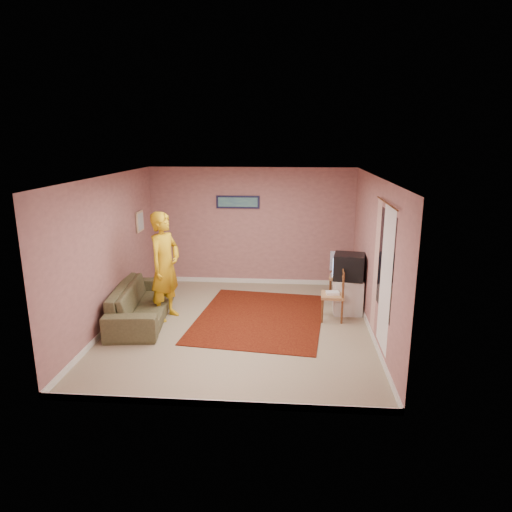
# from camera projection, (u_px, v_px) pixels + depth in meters

# --- Properties ---
(ground) EXTENTS (5.00, 5.00, 0.00)m
(ground) POSITION_uv_depth(u_px,v_px,m) (239.00, 326.00, 7.99)
(ground) COLOR gray
(ground) RESTS_ON ground
(wall_back) EXTENTS (4.50, 0.02, 2.60)m
(wall_back) POSITION_uv_depth(u_px,v_px,m) (252.00, 227.00, 10.08)
(wall_back) COLOR #AD7471
(wall_back) RESTS_ON ground
(wall_front) EXTENTS (4.50, 0.02, 2.60)m
(wall_front) POSITION_uv_depth(u_px,v_px,m) (214.00, 308.00, 5.26)
(wall_front) COLOR #AD7471
(wall_front) RESTS_ON ground
(wall_left) EXTENTS (0.02, 5.00, 2.60)m
(wall_left) POSITION_uv_depth(u_px,v_px,m) (109.00, 252.00, 7.84)
(wall_left) COLOR #AD7471
(wall_left) RESTS_ON ground
(wall_right) EXTENTS (0.02, 5.00, 2.60)m
(wall_right) POSITION_uv_depth(u_px,v_px,m) (375.00, 257.00, 7.50)
(wall_right) COLOR #AD7471
(wall_right) RESTS_ON ground
(ceiling) EXTENTS (4.50, 5.00, 0.02)m
(ceiling) POSITION_uv_depth(u_px,v_px,m) (238.00, 177.00, 7.34)
(ceiling) COLOR white
(ceiling) RESTS_ON wall_back
(baseboard_back) EXTENTS (4.50, 0.02, 0.10)m
(baseboard_back) POSITION_uv_depth(u_px,v_px,m) (252.00, 281.00, 10.38)
(baseboard_back) COLOR white
(baseboard_back) RESTS_ON ground
(baseboard_front) EXTENTS (4.50, 0.02, 0.10)m
(baseboard_front) POSITION_uv_depth(u_px,v_px,m) (216.00, 404.00, 5.58)
(baseboard_front) COLOR white
(baseboard_front) RESTS_ON ground
(baseboard_left) EXTENTS (0.02, 5.00, 0.10)m
(baseboard_left) POSITION_uv_depth(u_px,v_px,m) (115.00, 320.00, 8.15)
(baseboard_left) COLOR white
(baseboard_left) RESTS_ON ground
(baseboard_right) EXTENTS (0.02, 5.00, 0.10)m
(baseboard_right) POSITION_uv_depth(u_px,v_px,m) (369.00, 328.00, 7.81)
(baseboard_right) COLOR white
(baseboard_right) RESTS_ON ground
(window) EXTENTS (0.01, 1.10, 1.50)m
(window) POSITION_uv_depth(u_px,v_px,m) (386.00, 263.00, 6.59)
(window) COLOR black
(window) RESTS_ON wall_right
(curtain_sheer) EXTENTS (0.01, 0.75, 2.10)m
(curtain_sheer) POSITION_uv_depth(u_px,v_px,m) (386.00, 279.00, 6.50)
(curtain_sheer) COLOR white
(curtain_sheer) RESTS_ON wall_right
(curtain_floral) EXTENTS (0.01, 0.35, 2.10)m
(curtain_floral) POSITION_uv_depth(u_px,v_px,m) (376.00, 266.00, 7.17)
(curtain_floral) COLOR beige
(curtain_floral) RESTS_ON wall_right
(curtain_rod) EXTENTS (0.02, 1.40, 0.02)m
(curtain_rod) POSITION_uv_depth(u_px,v_px,m) (387.00, 203.00, 6.38)
(curtain_rod) COLOR brown
(curtain_rod) RESTS_ON wall_right
(picture_back) EXTENTS (0.95, 0.04, 0.28)m
(picture_back) POSITION_uv_depth(u_px,v_px,m) (238.00, 202.00, 9.93)
(picture_back) COLOR black
(picture_back) RESTS_ON wall_back
(picture_left) EXTENTS (0.04, 0.38, 0.42)m
(picture_left) POSITION_uv_depth(u_px,v_px,m) (140.00, 221.00, 9.32)
(picture_left) COLOR beige
(picture_left) RESTS_ON wall_left
(area_rug) EXTENTS (2.53, 3.02, 0.01)m
(area_rug) POSITION_uv_depth(u_px,v_px,m) (260.00, 317.00, 8.37)
(area_rug) COLOR black
(area_rug) RESTS_ON ground
(tv_cabinet) EXTENTS (0.52, 0.48, 0.67)m
(tv_cabinet) POSITION_uv_depth(u_px,v_px,m) (347.00, 296.00, 8.55)
(tv_cabinet) COLOR silver
(tv_cabinet) RESTS_ON ground
(crt_tv) EXTENTS (0.62, 0.58, 0.47)m
(crt_tv) POSITION_uv_depth(u_px,v_px,m) (349.00, 267.00, 8.41)
(crt_tv) COLOR black
(crt_tv) RESTS_ON tv_cabinet
(chair_a) EXTENTS (0.46, 0.45, 0.50)m
(chair_a) POSITION_uv_depth(u_px,v_px,m) (340.00, 272.00, 9.27)
(chair_a) COLOR tan
(chair_a) RESTS_ON ground
(dvd_player) EXTENTS (0.40, 0.33, 0.06)m
(dvd_player) POSITION_uv_depth(u_px,v_px,m) (340.00, 275.00, 9.29)
(dvd_player) COLOR silver
(dvd_player) RESTS_ON chair_a
(blue_throw) EXTENTS (0.38, 0.05, 0.40)m
(blue_throw) POSITION_uv_depth(u_px,v_px,m) (339.00, 261.00, 9.41)
(blue_throw) COLOR #7D96CD
(blue_throw) RESTS_ON chair_a
(chair_b) EXTENTS (0.43, 0.45, 0.51)m
(chair_b) POSITION_uv_depth(u_px,v_px,m) (333.00, 289.00, 8.17)
(chair_b) COLOR tan
(chair_b) RESTS_ON ground
(game_console) EXTENTS (0.25, 0.19, 0.05)m
(game_console) POSITION_uv_depth(u_px,v_px,m) (333.00, 293.00, 8.19)
(game_console) COLOR white
(game_console) RESTS_ON chair_b
(sofa) EXTENTS (1.12, 2.30, 0.65)m
(sofa) POSITION_uv_depth(u_px,v_px,m) (142.00, 302.00, 8.24)
(sofa) COLOR brown
(sofa) RESTS_ON ground
(person) EXTENTS (0.70, 0.84, 1.96)m
(person) POSITION_uv_depth(u_px,v_px,m) (165.00, 266.00, 8.15)
(person) COLOR gold
(person) RESTS_ON ground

